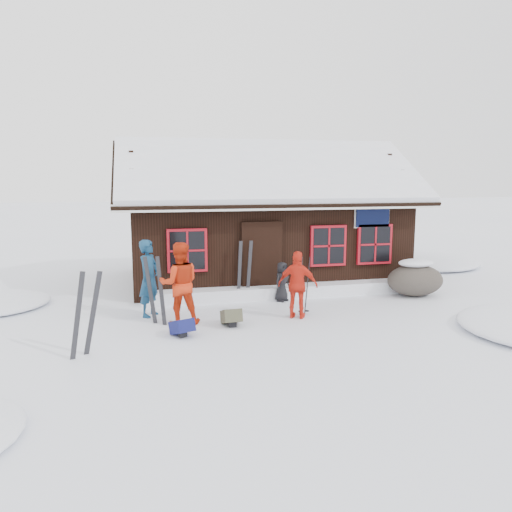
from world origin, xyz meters
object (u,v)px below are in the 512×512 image
at_px(backpack_olive, 231,319).
at_px(boulder, 415,279).
at_px(skier_orange_left, 179,283).
at_px(ski_poles, 304,287).
at_px(skier_teal, 149,278).
at_px(backpack_blue, 182,330).
at_px(skier_orange_right, 298,285).
at_px(skier_crouched, 282,282).
at_px(ski_pair_left, 85,315).

bearing_deg(backpack_olive, boulder, 13.94).
relative_size(skier_orange_left, ski_poles, 1.28).
xyz_separation_m(skier_teal, boulder, (7.15, 0.41, -0.44)).
bearing_deg(backpack_blue, skier_orange_right, -6.21).
distance_m(ski_poles, backpack_olive, 1.99).
xyz_separation_m(skier_orange_left, skier_crouched, (2.78, 1.45, -0.39)).
bearing_deg(boulder, ski_pair_left, -161.23).
relative_size(skier_orange_right, ski_poles, 1.10).
distance_m(skier_teal, skier_orange_left, 1.02).
bearing_deg(skier_crouched, backpack_blue, -176.80).
xyz_separation_m(ski_pair_left, ski_poles, (4.76, 1.72, -0.09)).
distance_m(boulder, ski_pair_left, 8.82).
distance_m(ski_pair_left, backpack_blue, 2.04).
bearing_deg(skier_orange_left, backpack_blue, 88.45).
relative_size(skier_orange_left, backpack_olive, 3.51).
distance_m(ski_pair_left, backpack_olive, 3.21).
xyz_separation_m(skier_orange_left, backpack_blue, (-0.04, -0.90, -0.78)).
distance_m(skier_orange_left, boulder, 6.64).
xyz_separation_m(skier_teal, ski_pair_left, (-1.19, -2.43, -0.14)).
relative_size(skier_orange_left, boulder, 1.17).
bearing_deg(ski_poles, ski_pair_left, -160.14).
distance_m(skier_crouched, ski_pair_left, 5.55).
bearing_deg(ski_pair_left, ski_poles, 2.18).
bearing_deg(backpack_blue, ski_pair_left, -178.80).
height_order(ski_pair_left, ski_poles, ski_pair_left).
bearing_deg(ski_pair_left, boulder, 1.10).
relative_size(boulder, ski_poles, 1.10).
relative_size(skier_orange_right, boulder, 1.00).
bearing_deg(skier_crouched, boulder, -40.35).
relative_size(skier_teal, ski_poles, 1.27).
bearing_deg(skier_crouched, skier_teal, 154.18).
distance_m(skier_orange_left, ski_poles, 2.94).
distance_m(skier_orange_left, skier_orange_right, 2.69).
relative_size(skier_orange_right, skier_crouched, 1.50).
distance_m(skier_teal, backpack_olive, 2.24).
relative_size(skier_crouched, ski_pair_left, 0.65).
height_order(boulder, backpack_blue, boulder).
bearing_deg(backpack_olive, skier_teal, 141.90).
height_order(skier_orange_right, boulder, skier_orange_right).
bearing_deg(backpack_olive, skier_orange_right, 5.91).
height_order(skier_orange_left, ski_poles, skier_orange_left).
bearing_deg(ski_poles, skier_teal, 168.66).
relative_size(skier_orange_right, backpack_olive, 3.00).
xyz_separation_m(skier_orange_right, ski_poles, (0.24, 0.26, -0.11)).
height_order(skier_orange_left, ski_pair_left, skier_orange_left).
distance_m(skier_teal, ski_poles, 3.64).
distance_m(skier_orange_left, backpack_blue, 1.19).
bearing_deg(skier_teal, ski_poles, -70.33).
bearing_deg(skier_orange_left, boulder, -168.59).
bearing_deg(skier_orange_right, backpack_olive, 37.41).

